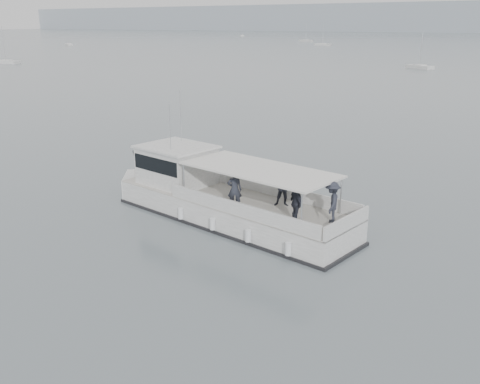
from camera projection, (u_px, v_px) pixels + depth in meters
The scene contains 3 objects.
ground at pixel (151, 201), 29.31m from camera, with size 1400.00×1400.00×0.00m, color slate.
tour_boat at pixel (213, 196), 26.86m from camera, with size 14.87×5.32×6.18m.
moored_fleet at pixel (465, 47), 205.32m from camera, with size 387.86×348.19×8.86m.
Camera 1 is at (19.47, -20.41, 9.36)m, focal length 40.00 mm.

